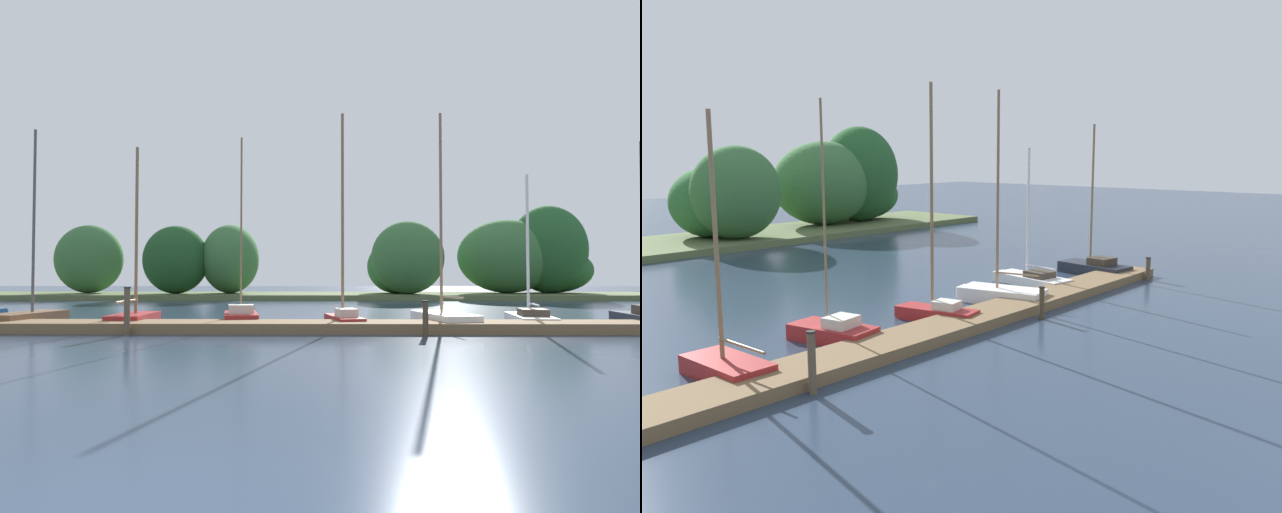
% 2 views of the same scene
% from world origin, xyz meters
% --- Properties ---
extents(dock_pier, '(29.53, 1.80, 0.35)m').
position_xyz_m(dock_pier, '(0.00, 13.80, 0.17)').
color(dock_pier, brown).
rests_on(dock_pier, ground).
extents(far_shore, '(56.62, 8.12, 7.54)m').
position_xyz_m(far_shore, '(6.74, 38.44, 2.85)').
color(far_shore, '#56663D').
rests_on(far_shore, ground).
extents(sailboat_2, '(1.24, 3.24, 6.77)m').
position_xyz_m(sailboat_2, '(-5.51, 15.37, 0.41)').
color(sailboat_2, maroon).
rests_on(sailboat_2, ground).
extents(sailboat_3, '(1.69, 3.02, 7.27)m').
position_xyz_m(sailboat_3, '(-1.63, 15.91, 0.36)').
color(sailboat_3, maroon).
rests_on(sailboat_3, ground).
extents(sailboat_4, '(1.47, 3.10, 7.97)m').
position_xyz_m(sailboat_4, '(2.27, 15.14, 0.50)').
color(sailboat_4, maroon).
rests_on(sailboat_4, ground).
extents(sailboat_5, '(2.01, 3.59, 7.96)m').
position_xyz_m(sailboat_5, '(5.91, 15.16, 0.40)').
color(sailboat_5, white).
rests_on(sailboat_5, ground).
extents(sailboat_6, '(1.78, 3.97, 5.87)m').
position_xyz_m(sailboat_6, '(9.47, 16.17, 0.32)').
color(sailboat_6, white).
rests_on(sailboat_6, ground).
extents(sailboat_7, '(1.78, 3.68, 6.95)m').
position_xyz_m(sailboat_7, '(13.41, 15.31, 0.38)').
color(sailboat_7, '#232833').
rests_on(sailboat_7, ground).
extents(mooring_piling_1, '(0.22, 0.22, 1.56)m').
position_xyz_m(mooring_piling_1, '(-4.79, 12.68, 0.78)').
color(mooring_piling_1, brown).
rests_on(mooring_piling_1, ground).
extents(mooring_piling_2, '(0.21, 0.21, 1.14)m').
position_xyz_m(mooring_piling_2, '(4.77, 12.47, 0.58)').
color(mooring_piling_2, '#4C3D28').
rests_on(mooring_piling_2, ground).
extents(mooring_piling_3, '(0.25, 0.25, 1.03)m').
position_xyz_m(mooring_piling_3, '(13.73, 12.70, 0.52)').
color(mooring_piling_3, brown).
rests_on(mooring_piling_3, ground).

